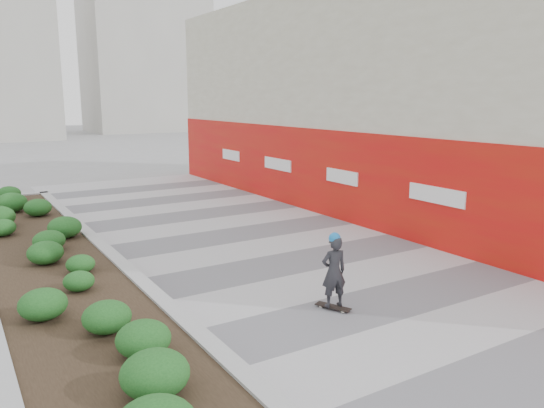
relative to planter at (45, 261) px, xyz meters
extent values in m
plane|color=gray|center=(5.50, -7.00, -0.42)|extent=(160.00, 160.00, 0.00)
cube|color=#A8A8AD|center=(5.50, -4.00, -0.41)|extent=(8.00, 36.00, 0.01)
cube|color=#BCB5A0|center=(12.50, 2.00, 3.58)|extent=(6.00, 24.00, 8.00)
cube|color=red|center=(9.52, 2.00, 1.08)|extent=(0.12, 24.00, 3.00)
cube|color=#9E9EA0|center=(0.00, 8.85, -0.14)|extent=(3.00, 0.30, 0.55)
cube|color=#9E9EA0|center=(1.35, 0.00, -0.14)|extent=(0.30, 18.00, 0.55)
cube|color=#2D2116|center=(0.00, 0.00, -0.17)|extent=(2.40, 17.40, 0.50)
cube|color=#ADAAA3|center=(20.50, 53.00, 11.58)|extent=(14.00, 10.00, 24.00)
cylinder|color=#595654|center=(6.00, -4.00, -0.42)|extent=(0.44, 0.44, 0.01)
cube|color=black|center=(4.46, -4.93, -0.35)|extent=(0.48, 0.74, 0.02)
imported|color=#28282D|center=(4.46, -4.93, 0.36)|extent=(0.57, 0.43, 1.41)
sphere|color=blue|center=(4.46, -4.93, 1.02)|extent=(0.23, 0.23, 0.23)
camera|label=1|loc=(-1.67, -12.59, 3.64)|focal=35.00mm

